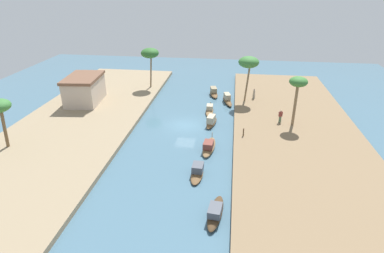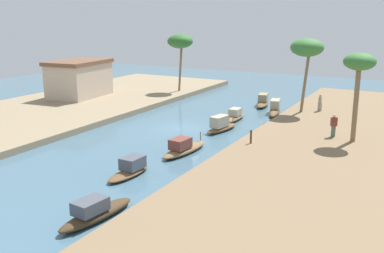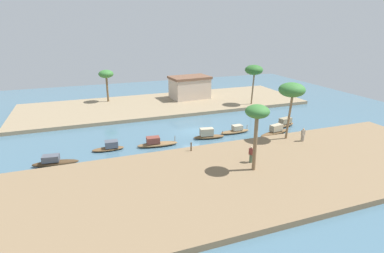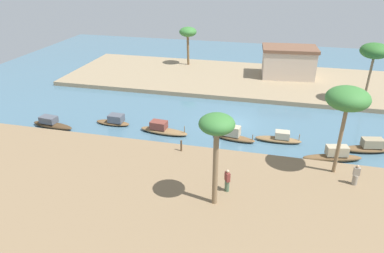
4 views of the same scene
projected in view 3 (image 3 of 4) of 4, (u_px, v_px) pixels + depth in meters
name	position (u px, v px, depth m)	size (l,w,h in m)	color
river_water	(193.00, 131.00, 40.13)	(74.20, 74.20, 0.00)	#476B7F
riverbank_left	(246.00, 175.00, 27.90)	(46.86, 14.98, 0.50)	#846B4C
riverbank_right	(165.00, 104.00, 52.20)	(46.86, 14.98, 0.50)	#937F60
sampan_with_red_awning	(236.00, 130.00, 39.14)	(4.01, 1.09, 1.03)	brown
sampan_downstream_large	(110.00, 147.00, 33.86)	(3.47, 1.22, 1.06)	brown
sampan_upstream_small	(156.00, 143.00, 34.96)	(4.69, 1.60, 1.13)	brown
sampan_midstream	(208.00, 135.00, 37.27)	(3.92, 1.59, 1.30)	brown
sampan_with_tall_canopy	(54.00, 162.00, 30.20)	(4.44, 1.52, 1.11)	#47331E
sampan_foreground	(284.00, 124.00, 41.43)	(4.03, 1.86, 1.22)	brown
sampan_open_hull	(275.00, 131.00, 38.45)	(4.78, 1.97, 1.32)	brown
person_on_near_bank	(303.00, 136.00, 35.04)	(0.43, 0.38, 1.54)	gray
person_by_mooring	(251.00, 155.00, 29.63)	(0.44, 0.50, 1.66)	#4C664C
mooring_post	(191.00, 147.00, 32.38)	(0.14, 0.14, 0.94)	#4C3823
palm_tree_left_near	(257.00, 115.00, 26.72)	(2.15, 2.15, 6.15)	#7F6647
palm_tree_left_far	(292.00, 91.00, 34.08)	(2.92, 2.92, 6.61)	#7F6647
palm_tree_right_tall	(106.00, 75.00, 51.50)	(2.45, 2.45, 5.41)	brown
palm_tree_right_short	(254.00, 70.00, 49.40)	(2.88, 2.88, 6.46)	#7F6647
riverside_building	(190.00, 87.00, 54.84)	(7.24, 5.14, 3.89)	#C6B29E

